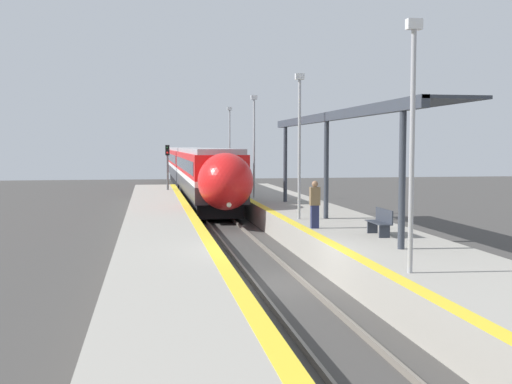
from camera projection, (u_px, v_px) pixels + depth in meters
name	position (u px, v px, depth m)	size (l,w,h in m)	color
ground_plane	(278.00, 284.00, 18.63)	(120.00, 120.00, 0.00)	#423F3D
rail_left	(254.00, 283.00, 18.51)	(0.08, 90.00, 0.15)	slate
rail_right	(302.00, 281.00, 18.75)	(0.08, 90.00, 0.15)	slate
train	(195.00, 168.00, 51.82)	(2.83, 45.62, 3.86)	black
platform_right	(398.00, 263.00, 19.20)	(4.04, 64.00, 1.04)	#9E998E
platform_left	(168.00, 270.00, 18.07)	(3.04, 64.00, 1.04)	#9E998E
platform_bench	(381.00, 221.00, 21.40)	(0.44, 1.51, 0.89)	#2D333D
person_waiting	(315.00, 204.00, 23.23)	(0.36, 0.23, 1.73)	navy
railway_signal	(168.00, 168.00, 43.57)	(0.28, 0.28, 4.08)	#59595E
lamppost_near	(412.00, 131.00, 14.87)	(0.36, 0.20, 5.90)	#9E9EA3
lamppost_mid	(299.00, 137.00, 25.96)	(0.36, 0.20, 5.90)	#9E9EA3
lamppost_far	(254.00, 140.00, 37.06)	(0.36, 0.20, 5.90)	#9E9EA3
lamppost_farthest	(230.00, 141.00, 48.16)	(0.36, 0.20, 5.90)	#9E9EA3
station_canopy	(340.00, 119.00, 26.26)	(2.02, 18.98, 4.35)	#333842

